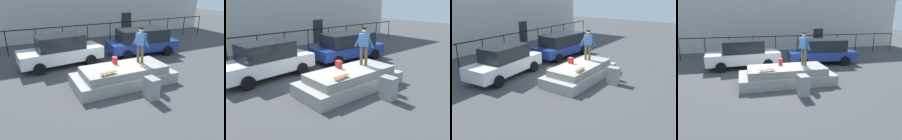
% 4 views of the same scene
% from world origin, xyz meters
% --- Properties ---
extents(ground_plane, '(60.00, 60.00, 0.00)m').
position_xyz_m(ground_plane, '(0.00, 0.00, 0.00)').
color(ground_plane, '#424244').
extents(concrete_ledge, '(4.84, 2.12, 0.87)m').
position_xyz_m(concrete_ledge, '(0.36, -0.49, 0.39)').
color(concrete_ledge, '#9E9B93').
rests_on(concrete_ledge, ground_plane).
extents(skateboarder, '(0.51, 0.84, 1.72)m').
position_xyz_m(skateboarder, '(1.33, -0.35, 1.87)').
color(skateboarder, brown).
rests_on(skateboarder, concrete_ledge).
extents(skateboard, '(0.78, 0.30, 0.12)m').
position_xyz_m(skateboard, '(-0.71, -1.10, 0.97)').
color(skateboard, brown).
rests_on(skateboard, concrete_ledge).
extents(backpack, '(0.23, 0.30, 0.33)m').
position_xyz_m(backpack, '(0.14, 0.04, 1.03)').
color(backpack, red).
rests_on(backpack, concrete_ledge).
extents(car_white_sedan_near, '(4.87, 2.31, 1.80)m').
position_xyz_m(car_white_sedan_near, '(-1.76, 3.26, 0.90)').
color(car_white_sedan_near, white).
rests_on(car_white_sedan_near, ground_plane).
extents(car_blue_hatchback_mid, '(4.84, 2.42, 1.71)m').
position_xyz_m(car_blue_hatchback_mid, '(3.71, 3.23, 0.91)').
color(car_blue_hatchback_mid, navy).
rests_on(car_blue_hatchback_mid, ground_plane).
extents(utility_box, '(0.47, 0.62, 0.92)m').
position_xyz_m(utility_box, '(0.71, -2.30, 0.46)').
color(utility_box, gray).
rests_on(utility_box, ground_plane).
extents(fence_row, '(24.06, 0.06, 1.71)m').
position_xyz_m(fence_row, '(0.00, 6.39, 1.18)').
color(fence_row, black).
rests_on(fence_row, ground_plane).
extents(warehouse_building, '(29.30, 8.08, 7.20)m').
position_xyz_m(warehouse_building, '(0.00, 13.12, 3.61)').
color(warehouse_building, beige).
rests_on(warehouse_building, ground_plane).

